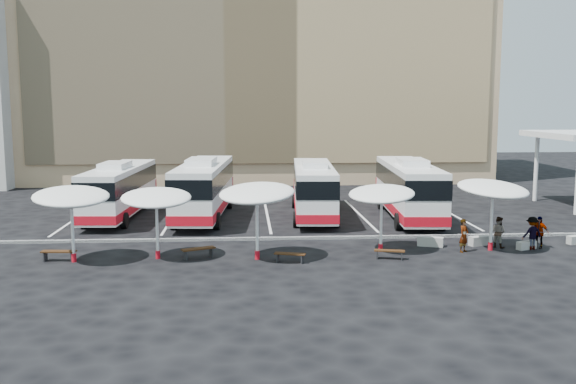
{
  "coord_description": "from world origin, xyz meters",
  "views": [
    {
      "loc": [
        -1.39,
        -32.63,
        7.11
      ],
      "look_at": [
        1.0,
        3.0,
        2.2
      ],
      "focal_mm": 40.0,
      "sensor_mm": 36.0,
      "label": 1
    }
  ],
  "objects": [
    {
      "name": "wood_bench_3",
      "position": [
        5.22,
        -4.1,
        0.33
      ],
      "size": [
        1.45,
        0.7,
        0.43
      ],
      "rotation": [
        0.0,
        0.0,
        -0.25
      ],
      "color": "black",
      "rests_on": "ground"
    },
    {
      "name": "curb_divider",
      "position": [
        0.0,
        0.5,
        0.07
      ],
      "size": [
        34.0,
        0.25,
        0.15
      ],
      "primitive_type": "cube",
      "color": "black",
      "rests_on": "ground"
    },
    {
      "name": "passenger_1",
      "position": [
        11.2,
        -2.05,
        0.78
      ],
      "size": [
        0.94,
        0.96,
        1.56
      ],
      "primitive_type": "imported",
      "rotation": [
        0.0,
        0.0,
        2.25
      ],
      "color": "black",
      "rests_on": "ground"
    },
    {
      "name": "passenger_2",
      "position": [
        13.14,
        -2.32,
        0.8
      ],
      "size": [
        0.97,
        0.91,
        1.6
      ],
      "primitive_type": "imported",
      "rotation": [
        0.0,
        0.0,
        -0.71
      ],
      "color": "black",
      "rests_on": "ground"
    },
    {
      "name": "sunshade_4",
      "position": [
        10.57,
        -2.64,
        3.02
      ],
      "size": [
        4.48,
        4.5,
        3.55
      ],
      "rotation": [
        0.0,
        0.0,
        0.41
      ],
      "color": "white",
      "rests_on": "ground"
    },
    {
      "name": "conc_bench_2",
      "position": [
        12.43,
        -2.52,
        0.2
      ],
      "size": [
        1.11,
        0.75,
        0.4
      ],
      "primitive_type": "cube",
      "rotation": [
        0.0,
        0.0,
        0.41
      ],
      "color": "gray",
      "rests_on": "ground"
    },
    {
      "name": "bus_3",
      "position": [
        8.79,
        6.51,
        1.95
      ],
      "size": [
        3.46,
        12.18,
        3.82
      ],
      "rotation": [
        0.0,
        0.0,
        -0.08
      ],
      "color": "white",
      "rests_on": "ground"
    },
    {
      "name": "ground",
      "position": [
        0.0,
        0.0,
        0.0
      ],
      "size": [
        120.0,
        120.0,
        0.0
      ],
      "primitive_type": "plane",
      "color": "black",
      "rests_on": "ground"
    },
    {
      "name": "conc_bench_1",
      "position": [
        10.5,
        -1.48,
        0.23
      ],
      "size": [
        1.32,
        0.82,
        0.47
      ],
      "primitive_type": "cube",
      "rotation": [
        0.0,
        0.0,
        0.35
      ],
      "color": "gray",
      "rests_on": "ground"
    },
    {
      "name": "sunshade_2",
      "position": [
        -0.87,
        -3.71,
        3.07
      ],
      "size": [
        4.51,
        4.54,
        3.62
      ],
      "rotation": [
        0.0,
        0.0,
        -0.39
      ],
      "color": "white",
      "rests_on": "ground"
    },
    {
      "name": "passenger_3",
      "position": [
        12.65,
        -2.59,
        0.82
      ],
      "size": [
        1.16,
        0.81,
        1.63
      ],
      "primitive_type": "imported",
      "rotation": [
        0.0,
        0.0,
        3.35
      ],
      "color": "black",
      "rests_on": "ground"
    },
    {
      "name": "passenger_0",
      "position": [
        9.13,
        -2.92,
        0.81
      ],
      "size": [
        0.7,
        0.68,
        1.62
      ],
      "primitive_type": "imported",
      "rotation": [
        0.0,
        0.0,
        0.71
      ],
      "color": "black",
      "rests_on": "ground"
    },
    {
      "name": "sunshade_0",
      "position": [
        -9.19,
        -3.65,
        2.99
      ],
      "size": [
        4.28,
        4.3,
        3.52
      ],
      "rotation": [
        0.0,
        0.0,
        0.33
      ],
      "color": "white",
      "rests_on": "ground"
    },
    {
      "name": "conc_bench_0",
      "position": [
        7.89,
        -1.55,
        0.24
      ],
      "size": [
        1.34,
        0.85,
        0.48
      ],
      "primitive_type": "cube",
      "rotation": [
        0.0,
        0.0,
        -0.37
      ],
      "color": "gray",
      "rests_on": "ground"
    },
    {
      "name": "wood_bench_1",
      "position": [
        -3.6,
        -3.32,
        0.37
      ],
      "size": [
        1.61,
        1.04,
        0.48
      ],
      "rotation": [
        0.0,
        0.0,
        0.43
      ],
      "color": "black",
      "rests_on": "ground"
    },
    {
      "name": "bus_2",
      "position": [
        2.94,
        7.56,
        1.85
      ],
      "size": [
        3.19,
        11.53,
        3.62
      ],
      "rotation": [
        0.0,
        0.0,
        -0.06
      ],
      "color": "white",
      "rests_on": "ground"
    },
    {
      "name": "sunshade_3",
      "position": [
        5.14,
        -2.52,
        2.81
      ],
      "size": [
        4.2,
        4.22,
        3.31
      ],
      "rotation": [
        0.0,
        0.0,
        -0.42
      ],
      "color": "white",
      "rests_on": "ground"
    },
    {
      "name": "sunshade_1",
      "position": [
        -5.47,
        -3.28,
        2.84
      ],
      "size": [
        3.61,
        3.65,
        3.35
      ],
      "rotation": [
        0.0,
        0.0,
        0.14
      ],
      "color": "white",
      "rests_on": "ground"
    },
    {
      "name": "sandstone_building",
      "position": [
        0.0,
        31.87,
        12.63
      ],
      "size": [
        42.0,
        18.25,
        29.6
      ],
      "color": "tan",
      "rests_on": "ground"
    },
    {
      "name": "bus_1",
      "position": [
        -3.99,
        7.6,
        1.96
      ],
      "size": [
        3.45,
        12.22,
        3.83
      ],
      "rotation": [
        0.0,
        0.0,
        -0.07
      ],
      "color": "white",
      "rests_on": "ground"
    },
    {
      "name": "bus_0",
      "position": [
        -9.29,
        7.99,
        1.83
      ],
      "size": [
        3.12,
        11.39,
        3.58
      ],
      "rotation": [
        0.0,
        0.0,
        -0.06
      ],
      "color": "white",
      "rests_on": "ground"
    },
    {
      "name": "bay_lines",
      "position": [
        0.0,
        8.0,
        0.01
      ],
      "size": [
        24.15,
        12.0,
        0.01
      ],
      "color": "white",
      "rests_on": "ground"
    },
    {
      "name": "wood_bench_2",
      "position": [
        0.59,
        -4.42,
        0.33
      ],
      "size": [
        1.46,
        0.75,
        0.43
      ],
      "rotation": [
        0.0,
        0.0,
        -0.28
      ],
      "color": "black",
      "rests_on": "ground"
    },
    {
      "name": "wood_bench_0",
      "position": [
        -9.91,
        -3.45,
        0.37
      ],
      "size": [
        1.6,
        0.55,
        0.48
      ],
      "rotation": [
        0.0,
        0.0,
        -0.08
      ],
      "color": "black",
      "rests_on": "ground"
    }
  ]
}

